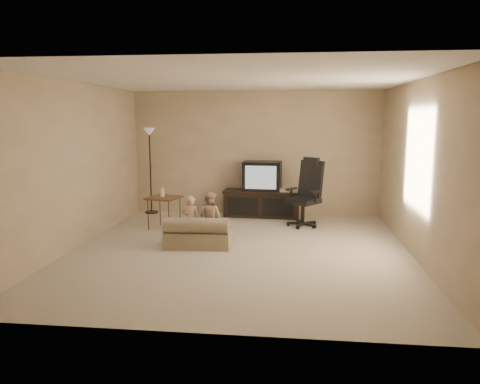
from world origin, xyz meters
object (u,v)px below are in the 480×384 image
object	(u,v)px
office_chair	(305,202)
toddler_right	(210,218)
child_sofa	(198,235)
tv_stand	(262,194)
floor_lamp	(150,151)
toddler_left	(191,220)
side_table	(164,198)

from	to	relation	value
office_chair	toddler_right	world-z (taller)	office_chair
office_chair	child_sofa	distance (m)	2.35
tv_stand	child_sofa	bearing A→B (deg)	-106.07
office_chair	child_sofa	bearing A→B (deg)	-98.83
office_chair	floor_lamp	world-z (taller)	floor_lamp
floor_lamp	toddler_left	world-z (taller)	floor_lamp
side_table	toddler_right	distance (m)	1.35
tv_stand	floor_lamp	world-z (taller)	floor_lamp
child_sofa	office_chair	bearing A→B (deg)	43.10
toddler_left	office_chair	bearing A→B (deg)	-135.01
side_table	toddler_left	size ratio (longest dim) A/B	1.01
tv_stand	child_sofa	size ratio (longest dim) A/B	1.56
office_chair	side_table	world-z (taller)	office_chair
toddler_left	toddler_right	distance (m)	0.30
child_sofa	toddler_right	distance (m)	0.35
tv_stand	office_chair	size ratio (longest dim) A/B	1.25
tv_stand	child_sofa	distance (m)	2.54
floor_lamp	toddler_left	bearing A→B (deg)	-59.38
office_chair	toddler_left	xyz separation A→B (m)	(-1.81, -1.47, -0.07)
toddler_left	toddler_right	bearing A→B (deg)	-161.16
child_sofa	toddler_right	size ratio (longest dim) A/B	1.21
tv_stand	child_sofa	xyz separation A→B (m)	(-0.83, -2.39, -0.26)
toddler_right	toddler_left	bearing A→B (deg)	37.98
toddler_left	toddler_right	world-z (taller)	toddler_right
office_chair	side_table	xyz separation A→B (m)	(-2.51, -0.51, 0.11)
side_table	toddler_left	xyz separation A→B (m)	(0.71, -0.97, -0.17)
toddler_left	toddler_right	size ratio (longest dim) A/B	0.92
floor_lamp	side_table	bearing A→B (deg)	-63.82
tv_stand	side_table	size ratio (longest dim) A/B	2.02
tv_stand	toddler_left	size ratio (longest dim) A/B	2.04
office_chair	toddler_left	distance (m)	2.33
toddler_right	side_table	bearing A→B (deg)	-17.25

